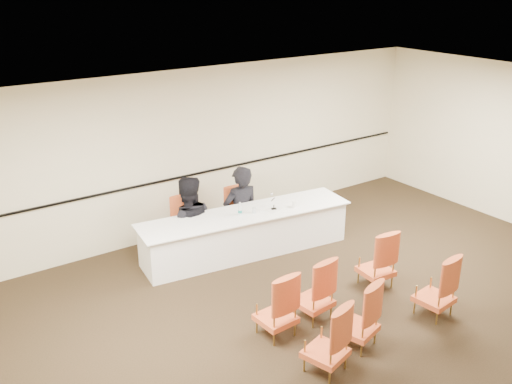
% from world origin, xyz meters
% --- Properties ---
extents(floor, '(10.00, 10.00, 0.00)m').
position_xyz_m(floor, '(0.00, 0.00, 0.00)').
color(floor, black).
rests_on(floor, ground).
extents(ceiling, '(10.00, 10.00, 0.00)m').
position_xyz_m(ceiling, '(0.00, 0.00, 3.00)').
color(ceiling, white).
rests_on(ceiling, ground).
extents(wall_back, '(10.00, 0.04, 3.00)m').
position_xyz_m(wall_back, '(0.00, 4.00, 1.50)').
color(wall_back, '#F3E5BE').
rests_on(wall_back, ground).
extents(wall_rail, '(9.80, 0.04, 0.03)m').
position_xyz_m(wall_rail, '(0.00, 3.96, 1.10)').
color(wall_rail, black).
rests_on(wall_rail, wall_back).
extents(panel_table, '(3.78, 1.33, 0.74)m').
position_xyz_m(panel_table, '(0.11, 2.64, 0.37)').
color(panel_table, white).
rests_on(panel_table, ground).
extents(panelist_main, '(0.73, 0.51, 1.91)m').
position_xyz_m(panelist_main, '(0.35, 3.16, 0.42)').
color(panelist_main, black).
rests_on(panelist_main, ground).
extents(panelist_main_chair, '(0.56, 0.56, 0.95)m').
position_xyz_m(panelist_main_chair, '(0.35, 3.16, 0.47)').
color(panelist_main_chair, '#AE471F').
rests_on(panelist_main_chair, ground).
extents(panelist_second, '(1.13, 1.00, 1.93)m').
position_xyz_m(panelist_second, '(-0.65, 3.30, 0.39)').
color(panelist_second, black).
rests_on(panelist_second, ground).
extents(panelist_second_chair, '(0.56, 0.56, 0.95)m').
position_xyz_m(panelist_second_chair, '(-0.65, 3.30, 0.47)').
color(panelist_second_chair, '#AE471F').
rests_on(panelist_second_chair, ground).
extents(papers, '(0.35, 0.29, 0.00)m').
position_xyz_m(papers, '(0.59, 2.50, 0.74)').
color(papers, white).
rests_on(papers, panel_table).
extents(microphone, '(0.15, 0.20, 0.26)m').
position_xyz_m(microphone, '(0.59, 2.50, 0.87)').
color(microphone, black).
rests_on(microphone, panel_table).
extents(water_bottle, '(0.08, 0.08, 0.23)m').
position_xyz_m(water_bottle, '(-0.02, 2.62, 0.85)').
color(water_bottle, '#178078').
rests_on(water_bottle, panel_table).
extents(drinking_glass, '(0.07, 0.07, 0.10)m').
position_xyz_m(drinking_glass, '(0.22, 2.56, 0.79)').
color(drinking_glass, silver).
rests_on(drinking_glass, panel_table).
extents(coffee_cup, '(0.09, 0.09, 0.12)m').
position_xyz_m(coffee_cup, '(0.93, 2.37, 0.80)').
color(coffee_cup, white).
rests_on(coffee_cup, panel_table).
extents(aud_chair_front_left, '(0.53, 0.53, 0.95)m').
position_xyz_m(aud_chair_front_left, '(-0.90, 0.43, 0.47)').
color(aud_chair_front_left, '#AE471F').
rests_on(aud_chair_front_left, ground).
extents(aud_chair_front_mid, '(0.55, 0.55, 0.95)m').
position_xyz_m(aud_chair_front_mid, '(-0.23, 0.46, 0.47)').
color(aud_chair_front_mid, '#AE471F').
rests_on(aud_chair_front_mid, ground).
extents(aud_chair_front_right, '(0.54, 0.54, 0.95)m').
position_xyz_m(aud_chair_front_right, '(1.12, 0.58, 0.47)').
color(aud_chair_front_right, '#AE471F').
rests_on(aud_chair_front_right, ground).
extents(aud_chair_back_left, '(0.62, 0.62, 0.95)m').
position_xyz_m(aud_chair_back_left, '(-0.84, -0.50, 0.47)').
color(aud_chair_back_left, '#AE471F').
rests_on(aud_chair_back_left, ground).
extents(aud_chair_back_mid, '(0.62, 0.62, 0.95)m').
position_xyz_m(aud_chair_back_mid, '(-0.18, -0.34, 0.47)').
color(aud_chair_back_mid, '#AE471F').
rests_on(aud_chair_back_mid, ground).
extents(aud_chair_back_right, '(0.55, 0.55, 0.95)m').
position_xyz_m(aud_chair_back_right, '(1.21, -0.45, 0.47)').
color(aud_chair_back_right, '#AE471F').
rests_on(aud_chair_back_right, ground).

